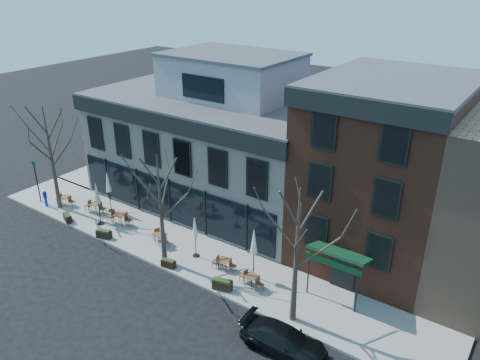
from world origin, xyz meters
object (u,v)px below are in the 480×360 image
Objects in this scene: call_box at (45,198)px; umbrella_0 at (108,184)px; parked_sedan at (284,340)px; cafe_set_0 at (65,200)px.

umbrella_0 is at bearing 26.22° from call_box.
call_box is 0.42× the size of umbrella_0.
umbrella_0 is at bearing 73.78° from parked_sedan.
parked_sedan is 22.26m from call_box.
umbrella_0 is at bearing 21.10° from cafe_set_0.
call_box is (-22.15, 2.29, 0.20)m from parked_sedan.
umbrella_0 reaches higher than call_box.
parked_sedan reaches higher than cafe_set_0.
call_box is 5.40m from umbrella_0.
umbrella_0 is (4.65, 2.29, 1.50)m from call_box.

